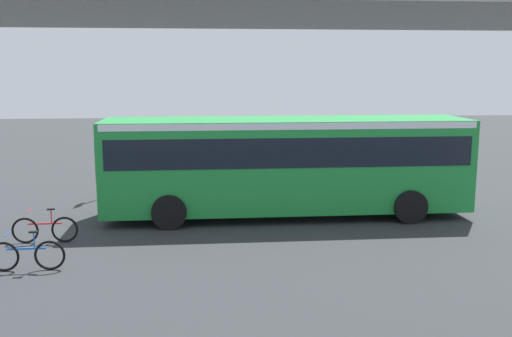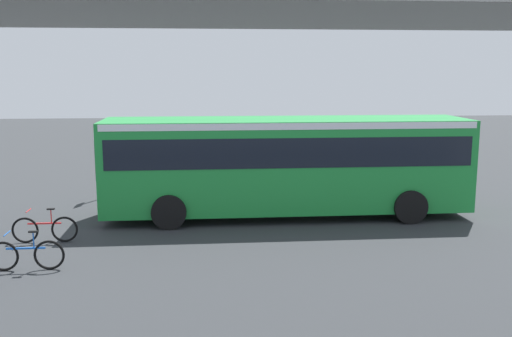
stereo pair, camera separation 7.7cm
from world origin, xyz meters
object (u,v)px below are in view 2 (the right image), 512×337
object	(u,v)px
city_bus	(286,158)
bicycle_red	(45,229)
pedestrian	(356,169)
traffic_sign	(105,147)
bicycle_blue	(26,255)

from	to	relation	value
city_bus	bicycle_red	bearing A→B (deg)	18.49
bicycle_red	pedestrian	xyz separation A→B (m)	(-10.20, -5.81, 0.51)
city_bus	traffic_sign	distance (m)	7.07
pedestrian	city_bus	bearing A→B (deg)	47.12
city_bus	bicycle_blue	bearing A→B (deg)	33.83
city_bus	pedestrian	world-z (taller)	city_bus
city_bus	traffic_sign	world-z (taller)	city_bus
city_bus	pedestrian	size ratio (longest dim) A/B	6.44
traffic_sign	bicycle_blue	bearing A→B (deg)	86.14
city_bus	bicycle_red	size ratio (longest dim) A/B	6.52
pedestrian	traffic_sign	bearing A→B (deg)	1.20
city_bus	bicycle_blue	xyz separation A→B (m)	(6.79, 4.55, -1.51)
bicycle_red	bicycle_blue	bearing A→B (deg)	94.54
traffic_sign	city_bus	bearing A→B (deg)	152.32
pedestrian	traffic_sign	world-z (taller)	traffic_sign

